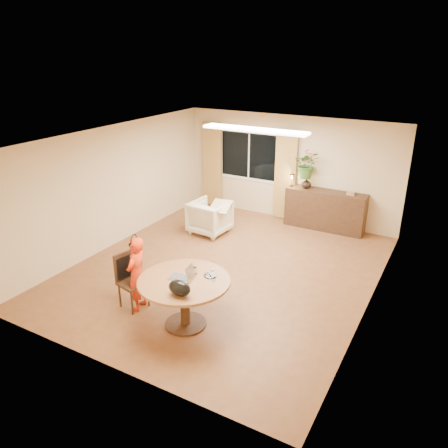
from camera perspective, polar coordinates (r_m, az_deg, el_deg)
name	(u,v)px	position (r m, az deg, el deg)	size (l,w,h in m)	color
floor	(225,269)	(8.69, 0.17, -5.94)	(6.50, 6.50, 0.00)	brown
ceiling	(225,138)	(7.81, 0.19, 11.14)	(6.50, 6.50, 0.00)	white
wall_back	(289,169)	(10.99, 8.50, 7.18)	(5.50, 5.50, 0.00)	beige
wall_left	(114,186)	(9.73, -14.18, 4.78)	(6.50, 6.50, 0.00)	beige
wall_right	(377,237)	(7.33, 19.34, -1.57)	(6.50, 6.50, 0.00)	beige
window	(249,156)	(11.35, 3.29, 8.90)	(1.70, 0.03, 1.30)	white
curtain_left	(212,165)	(11.85, -1.52, 7.73)	(0.55, 0.08, 2.25)	olive
curtain_right	(285,175)	(10.96, 8.03, 6.32)	(0.55, 0.08, 2.25)	olive
ceiling_panel	(255,130)	(8.87, 4.04, 12.18)	(2.20, 0.35, 0.05)	white
dining_table	(184,290)	(6.79, -5.20, -8.54)	(1.42, 1.42, 0.81)	brown
dining_chair	(133,282)	(7.46, -11.82, -7.37)	(0.46, 0.42, 0.95)	black
child	(137,274)	(7.32, -11.33, -6.42)	(0.31, 0.47, 1.29)	red
laptop	(180,271)	(6.70, -5.71, -6.12)	(0.36, 0.24, 0.24)	#B7B7BC
tumbler	(194,271)	(6.83, -3.89, -6.10)	(0.08, 0.08, 0.11)	white
wine_glass	(213,274)	(6.62, -1.48, -6.60)	(0.07, 0.07, 0.20)	white
pot_lid	(210,275)	(6.77, -1.81, -6.69)	(0.20, 0.20, 0.03)	white
handbag	(179,288)	(6.26, -5.83, -8.33)	(0.35, 0.20, 0.23)	black
armchair	(210,217)	(10.24, -1.85, 0.91)	(0.83, 0.85, 0.77)	beige
throw	(220,203)	(9.94, -0.47, 2.74)	(0.45, 0.55, 0.03)	beige
sideboard	(325,210)	(10.71, 13.04, 1.79)	(1.89, 0.46, 0.94)	black
vase	(306,183)	(10.66, 10.69, 5.28)	(0.24, 0.24, 0.25)	black
bouquet	(307,164)	(10.54, 10.79, 7.65)	(0.59, 0.51, 0.66)	#306B28
book_stack	(351,193)	(10.42, 16.24, 3.87)	(0.18, 0.14, 0.08)	#92644A
desk_lamp	(292,180)	(10.71, 8.86, 5.69)	(0.13, 0.13, 0.32)	black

